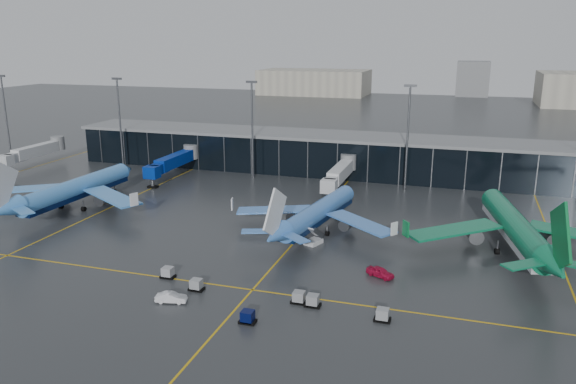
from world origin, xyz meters
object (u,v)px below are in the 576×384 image
(airliner_aer_lingus, at_px, (516,212))
(service_van_white, at_px, (171,297))
(service_van_red, at_px, (380,272))
(airliner_klm_near, at_px, (319,201))
(airliner_arkefly, at_px, (76,177))
(mobile_airstair, at_px, (314,240))
(baggage_carts, at_px, (264,297))

(airliner_aer_lingus, height_order, service_van_white, airliner_aer_lingus)
(service_van_red, bearing_deg, service_van_white, 149.35)
(airliner_klm_near, relative_size, service_van_red, 8.61)
(airliner_klm_near, relative_size, airliner_aer_lingus, 0.85)
(airliner_aer_lingus, relative_size, service_van_white, 10.40)
(airliner_arkefly, relative_size, mobile_airstair, 11.72)
(airliner_aer_lingus, bearing_deg, airliner_klm_near, 169.27)
(airliner_arkefly, xyz_separation_m, mobile_airstair, (55.37, -6.54, -6.03))
(airliner_klm_near, relative_size, service_van_white, 8.87)
(baggage_carts, relative_size, service_van_red, 7.94)
(airliner_arkefly, xyz_separation_m, service_van_white, (42.37, -35.11, -6.08))
(airliner_aer_lingus, xyz_separation_m, service_van_white, (-47.10, -36.18, -6.30))
(airliner_arkefly, distance_m, mobile_airstair, 56.08)
(baggage_carts, xyz_separation_m, service_van_red, (14.21, 13.80, 0.01))
(airliner_klm_near, distance_m, service_van_red, 24.03)
(airliner_arkefly, xyz_separation_m, service_van_red, (69.08, -17.39, -6.03))
(service_van_white, bearing_deg, baggage_carts, -86.34)
(airliner_aer_lingus, distance_m, service_van_red, 28.21)
(airliner_klm_near, distance_m, service_van_white, 38.27)
(airliner_arkefly, distance_m, service_van_red, 71.49)
(airliner_arkefly, height_order, service_van_white, airliner_arkefly)
(airliner_aer_lingus, bearing_deg, mobile_airstair, -178.51)
(airliner_klm_near, bearing_deg, service_van_white, -99.07)
(mobile_airstair, xyz_separation_m, service_van_red, (13.71, -10.85, 0.00))
(airliner_aer_lingus, height_order, service_van_red, airliner_aer_lingus)
(airliner_klm_near, xyz_separation_m, airliner_aer_lingus, (35.13, 0.22, 1.03))
(airliner_arkefly, bearing_deg, baggage_carts, -27.70)
(airliner_klm_near, distance_m, mobile_airstair, 9.11)
(airliner_arkefly, bearing_deg, mobile_airstair, -4.82)
(baggage_carts, distance_m, service_van_red, 19.81)
(mobile_airstair, relative_size, service_van_red, 0.83)
(airliner_klm_near, xyz_separation_m, mobile_airstair, (1.02, -7.39, -5.23))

